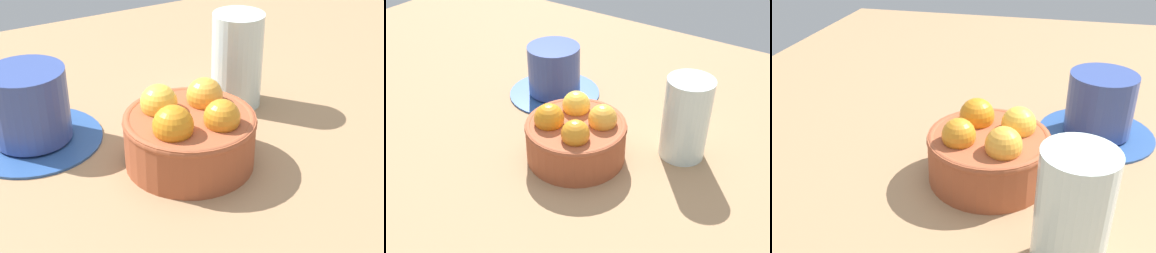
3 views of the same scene
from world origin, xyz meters
TOP-DOWN VIEW (x-y plane):
  - ground_plane at (0.00, 0.00)cm, footprint 146.89×100.09cm
  - terracotta_bowl at (-0.03, 0.01)cm, footprint 13.91×13.91cm
  - coffee_cup at (-13.21, 12.48)cm, footprint 15.39×15.39cm
  - water_glass at (11.83, 9.06)cm, footprint 6.32×6.32cm

SIDE VIEW (x-z plane):
  - ground_plane at x=0.00cm, z-range -3.71..0.00cm
  - terracotta_bowl at x=-0.03cm, z-range -0.52..7.84cm
  - coffee_cup at x=-13.21cm, z-range -0.52..8.25cm
  - water_glass at x=11.83cm, z-range 0.00..11.79cm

